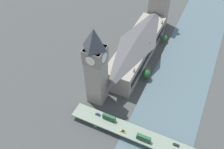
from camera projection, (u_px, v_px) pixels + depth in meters
The scene contains 13 objects.
ground_plane at pixel (148, 68), 245.08m from camera, with size 600.00×600.00×0.00m, color #424442.
river_water at pixel (181, 78), 235.33m from camera, with size 53.03×360.00×0.30m, color #4C6066.
parliament_hall at pixel (137, 48), 244.61m from camera, with size 26.20×102.81×28.61m.
clock_tower at pixel (96, 66), 190.60m from camera, with size 15.21×15.21×73.85m.
victoria_tower at pixel (159, 6), 277.20m from camera, with size 19.63×19.63×55.91m.
road_bridge at pixel (156, 142), 184.33m from camera, with size 138.06×13.19×5.74m.
double_decker_bus_lead at pixel (109, 117), 194.93m from camera, with size 10.97×2.53×4.93m.
double_decker_bus_rear at pixel (144, 138), 182.48m from camera, with size 10.97×2.48×4.80m.
car_northbound_lead at pixel (98, 114), 199.31m from camera, with size 4.34×1.87×1.29m.
car_northbound_tail at pixel (123, 131), 188.66m from camera, with size 4.61×1.74×1.38m.
car_southbound_lead at pixel (176, 145), 180.74m from camera, with size 4.71×1.77×1.33m.
tree_embankment_near at pixel (164, 38), 269.51m from camera, with size 6.79×6.79×9.15m.
tree_embankment_mid at pixel (146, 74), 230.45m from camera, with size 8.16×8.16×10.86m.
Camera 1 is at (-42.33, 173.31, 171.87)m, focal length 40.00 mm.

